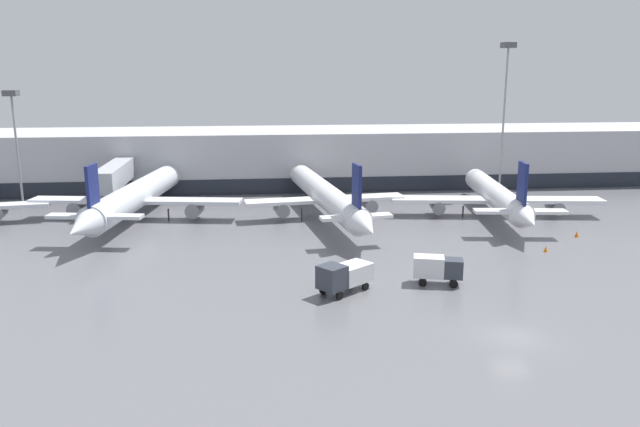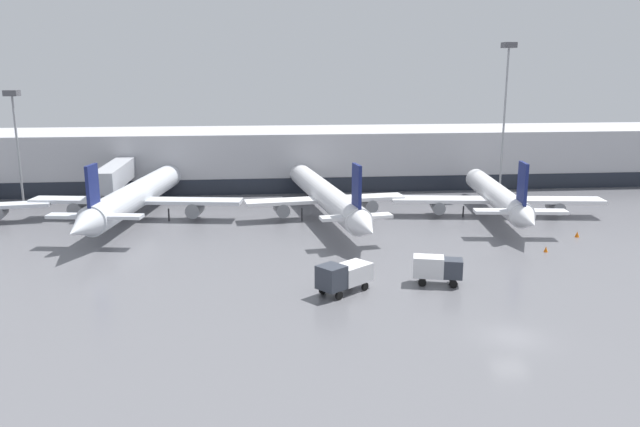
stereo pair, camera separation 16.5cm
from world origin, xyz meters
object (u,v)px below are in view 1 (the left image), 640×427
(apron_light_mast_1, at_px, (13,113))
(apron_light_mast_4, at_px, (506,79))
(traffic_cone_1, at_px, (577,234))
(service_truck_2, at_px, (344,275))
(traffic_cone_3, at_px, (546,249))
(parked_jet_0, at_px, (497,196))
(service_truck_1, at_px, (437,267))
(parked_jet_3, at_px, (136,196))
(parked_jet_4, at_px, (325,195))

(apron_light_mast_1, height_order, apron_light_mast_4, apron_light_mast_4)
(apron_light_mast_4, bearing_deg, traffic_cone_1, -91.16)
(service_truck_2, distance_m, traffic_cone_3, 24.72)
(parked_jet_0, bearing_deg, service_truck_1, 155.98)
(traffic_cone_1, distance_m, apron_light_mast_4, 29.71)
(parked_jet_0, distance_m, parked_jet_3, 46.10)
(parked_jet_3, xyz_separation_m, parked_jet_4, (23.92, -1.81, -0.03))
(parked_jet_0, bearing_deg, service_truck_2, 145.12)
(parked_jet_4, distance_m, apron_light_mast_1, 44.91)
(traffic_cone_1, bearing_deg, service_truck_2, -152.44)
(parked_jet_4, height_order, traffic_cone_1, parked_jet_4)
(parked_jet_0, distance_m, traffic_cone_1, 12.26)
(parked_jet_4, distance_m, apron_light_mast_4, 33.57)
(parked_jet_4, distance_m, service_truck_1, 27.15)
(traffic_cone_3, bearing_deg, apron_light_mast_1, 153.88)
(service_truck_1, distance_m, service_truck_2, 8.56)
(service_truck_1, relative_size, service_truck_2, 0.86)
(parked_jet_3, height_order, service_truck_2, parked_jet_3)
(parked_jet_0, height_order, traffic_cone_3, parked_jet_0)
(parked_jet_4, height_order, service_truck_1, parked_jet_4)
(parked_jet_0, distance_m, traffic_cone_3, 16.30)
(service_truck_2, relative_size, apron_light_mast_1, 0.34)
(service_truck_2, height_order, apron_light_mast_1, apron_light_mast_1)
(traffic_cone_1, relative_size, apron_light_mast_4, 0.03)
(traffic_cone_1, height_order, apron_light_mast_4, apron_light_mast_4)
(parked_jet_3, relative_size, service_truck_1, 8.37)
(service_truck_2, xyz_separation_m, apron_light_mast_4, (29.39, 39.54, 15.63))
(traffic_cone_3, bearing_deg, parked_jet_0, 86.82)
(parked_jet_3, distance_m, traffic_cone_3, 49.17)
(parked_jet_0, relative_size, service_truck_2, 5.98)
(parked_jet_0, relative_size, traffic_cone_1, 48.84)
(parked_jet_3, distance_m, service_truck_1, 41.72)
(service_truck_2, bearing_deg, traffic_cone_3, 164.77)
(parked_jet_0, xyz_separation_m, parked_jet_3, (-45.98, 3.34, 0.33))
(parked_jet_3, bearing_deg, traffic_cone_3, -104.61)
(service_truck_2, relative_size, traffic_cone_3, 8.76)
(parked_jet_4, relative_size, traffic_cone_3, 65.27)
(service_truck_1, height_order, service_truck_2, service_truck_2)
(traffic_cone_3, xyz_separation_m, apron_light_mast_4, (6.71, 29.77, 16.87))
(service_truck_1, distance_m, apron_light_mast_4, 46.38)
(parked_jet_0, xyz_separation_m, parked_jet_4, (-22.06, 1.53, 0.30))
(service_truck_2, height_order, apron_light_mast_4, apron_light_mast_4)
(service_truck_1, bearing_deg, apron_light_mast_4, 76.25)
(traffic_cone_3, distance_m, apron_light_mast_4, 34.87)
(parked_jet_3, height_order, apron_light_mast_1, apron_light_mast_1)
(service_truck_1, bearing_deg, parked_jet_3, 152.65)
(parked_jet_0, xyz_separation_m, service_truck_2, (-23.57, -25.88, -1.09))
(apron_light_mast_4, bearing_deg, parked_jet_0, -113.07)
(parked_jet_3, height_order, parked_jet_4, parked_jet_4)
(traffic_cone_3, bearing_deg, service_truck_1, -148.92)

